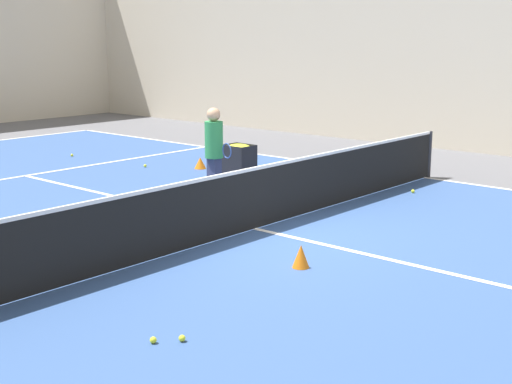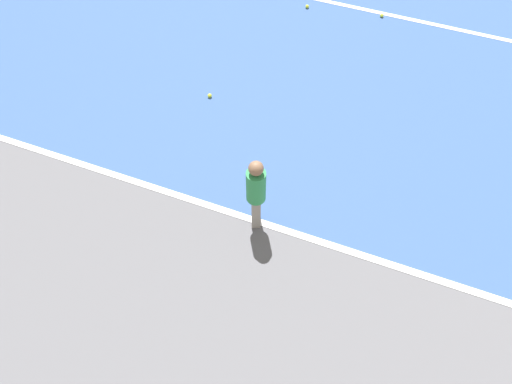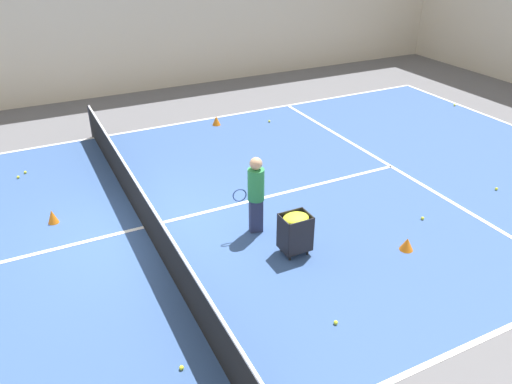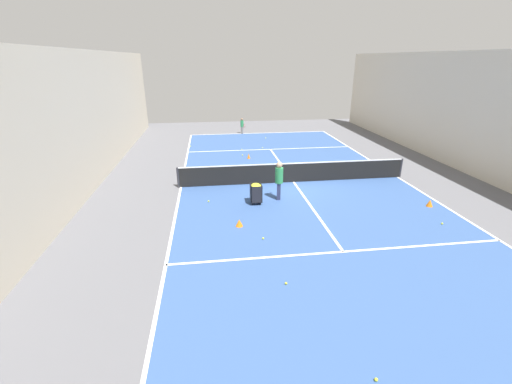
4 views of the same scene
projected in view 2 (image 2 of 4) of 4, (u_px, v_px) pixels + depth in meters
The scene contains 5 objects.
line_baseline_near at pixel (166, 192), 7.12m from camera, with size 10.98×0.10×0.00m, color white.
player_near_baseline at pixel (256, 190), 6.25m from camera, with size 0.39×0.56×1.25m.
tennis_ball_1 at pixel (210, 96), 8.28m from camera, with size 0.07×0.07×0.07m, color yellow.
tennis_ball_10 at pixel (382, 15), 9.63m from camera, with size 0.07×0.07×0.07m, color yellow.
tennis_ball_11 at pixel (307, 6), 9.81m from camera, with size 0.07×0.07×0.07m, color yellow.
Camera 2 is at (2.75, -15.55, 5.71)m, focal length 35.00 mm.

